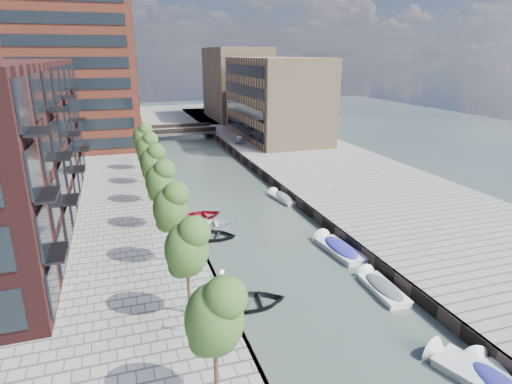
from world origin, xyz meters
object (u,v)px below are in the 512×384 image
bridge (180,131)px  motorboat_3 (337,248)px  tree_2 (170,206)px  sloop_3 (208,227)px  sloop_1 (249,306)px  sloop_2 (199,219)px  motorboat_4 (282,198)px  tree_6 (143,137)px  motorboat_1 (380,287)px  tree_5 (147,147)px  motorboat_2 (473,376)px  tree_4 (152,161)px  tree_1 (186,246)px  sloop_4 (208,238)px  car (239,138)px  tree_0 (214,315)px  tree_3 (160,179)px

bridge → motorboat_3: size_ratio=2.31×
tree_2 → sloop_3: tree_2 is taller
sloop_1 → sloop_2: sloop_1 is taller
tree_2 → motorboat_4: bearing=43.9°
tree_6 → sloop_3: size_ratio=1.28×
motorboat_1 → sloop_1: bearing=174.9°
tree_5 → motorboat_4: bearing=-29.1°
bridge → tree_2: 54.81m
motorboat_2 → tree_5: bearing=109.3°
motorboat_3 → tree_6: bearing=115.2°
motorboat_3 → sloop_3: bearing=138.0°
sloop_1 → motorboat_3: size_ratio=0.87×
bridge → sloop_1: 60.15m
tree_4 → tree_6: 14.00m
tree_4 → sloop_2: size_ratio=1.26×
tree_1 → motorboat_2: tree_1 is taller
sloop_4 → tree_1: bearing=-174.0°
tree_5 → car: (16.96, 20.52, -3.65)m
sloop_1 → motorboat_1: 9.29m
tree_6 → car: size_ratio=1.55×
sloop_3 → tree_0: bearing=168.5°
motorboat_4 → tree_6: bearing=133.2°
tree_2 → sloop_1: bearing=-56.3°
sloop_2 → motorboat_3: motorboat_3 is taller
motorboat_1 → motorboat_3: (0.11, 6.41, 0.03)m
tree_3 → tree_4: 7.00m
bridge → motorboat_1: size_ratio=2.73×
motorboat_1 → sloop_2: bearing=118.8°
tree_3 → motorboat_4: size_ratio=1.23×
motorboat_3 → motorboat_4: (0.49, 13.68, -0.03)m
tree_0 → motorboat_2: (12.81, -1.64, -5.20)m
tree_1 → motorboat_3: size_ratio=1.06×
tree_3 → sloop_2: 7.32m
tree_3 → tree_2: bearing=-90.0°
bridge → sloop_2: size_ratio=2.76×
sloop_1 → tree_3: bearing=22.7°
bridge → motorboat_3: (4.84, -54.39, -1.17)m
tree_1 → sloop_1: 6.71m
bridge → motorboat_3: bridge is taller
tree_4 → tree_6: bearing=90.0°
tree_4 → tree_3: bearing=-90.0°
sloop_3 → sloop_4: (-0.50, -2.51, 0.00)m
bridge → car: size_ratio=3.39×
motorboat_2 → tree_2: bearing=129.3°
tree_3 → motorboat_2: 26.52m
tree_1 → tree_4: same height
bridge → tree_2: size_ratio=2.18×
bridge → motorboat_4: 41.07m
tree_4 → car: bearing=58.4°
tree_1 → sloop_1: bearing=14.6°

